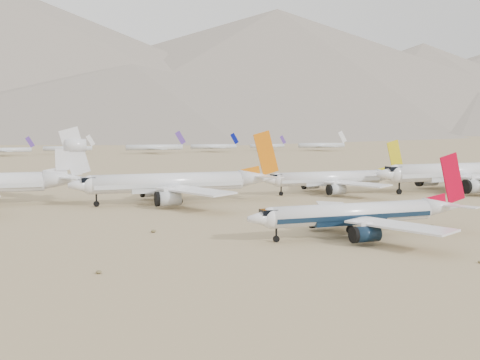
{
  "coord_description": "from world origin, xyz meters",
  "views": [
    {
      "loc": [
        -53.23,
        -99.14,
        20.77
      ],
      "look_at": [
        -2.95,
        41.48,
        7.0
      ],
      "focal_mm": 45.0,
      "sensor_mm": 36.0,
      "label": 1
    }
  ],
  "objects": [
    {
      "name": "ground",
      "position": [
        0.0,
        0.0,
        0.0
      ],
      "size": [
        7000.0,
        7000.0,
        0.0
      ],
      "primitive_type": "plane",
      "color": "#8E7752",
      "rests_on": "ground"
    },
    {
      "name": "main_airliner",
      "position": [
        5.45,
        -2.37,
        4.22
      ],
      "size": [
        43.54,
        42.53,
        15.37
      ],
      "color": "white",
      "rests_on": "ground"
    },
    {
      "name": "row2_navy_widebody",
      "position": [
        75.39,
        52.88,
        5.98
      ],
      "size": [
        60.16,
        58.83,
        21.4
      ],
      "color": "white",
      "rests_on": "ground"
    },
    {
      "name": "row2_gold_tail",
      "position": [
        34.98,
        61.86,
        4.5
      ],
      "size": [
        45.24,
        44.24,
        16.11
      ],
      "color": "white",
      "rests_on": "ground"
    },
    {
      "name": "row2_orange_tail",
      "position": [
        -15.44,
        55.6,
        5.39
      ],
      "size": [
        53.89,
        52.72,
        19.22
      ],
      "color": "white",
      "rests_on": "ground"
    },
    {
      "name": "distant_storage_row",
      "position": [
        -47.41,
        332.84,
        4.31
      ],
      "size": [
        472.42,
        57.78,
        14.14
      ],
      "color": "silver",
      "rests_on": "ground"
    },
    {
      "name": "mountain_range",
      "position": [
        70.18,
        1648.01,
        190.32
      ],
      "size": [
        7354.0,
        3024.0,
        470.0
      ],
      "color": "slate",
      "rests_on": "ground"
    },
    {
      "name": "foothills",
      "position": [
        526.68,
        1100.0,
        67.15
      ],
      "size": [
        4637.5,
        1395.0,
        155.0
      ],
      "color": "slate",
      "rests_on": "ground"
    },
    {
      "name": "desert_scrub",
      "position": [
        1.29,
        -32.64,
        0.3
      ],
      "size": [
        261.14,
        121.67,
        0.68
      ],
      "color": "brown",
      "rests_on": "ground"
    }
  ]
}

